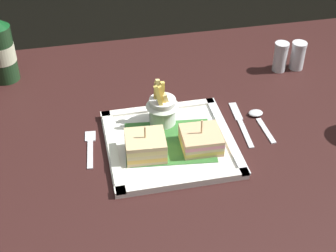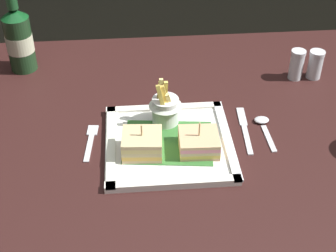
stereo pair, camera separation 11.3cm
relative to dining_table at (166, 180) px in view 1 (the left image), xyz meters
name	(u,v)px [view 1 (the left image)]	position (x,y,z in m)	size (l,w,h in m)	color
dining_table	(166,180)	(0.00, 0.00, 0.00)	(1.34, 0.95, 0.78)	black
square_plate	(171,143)	(0.00, -0.04, 0.15)	(0.28, 0.28, 0.02)	white
sandwich_half_left	(145,146)	(-0.06, -0.07, 0.18)	(0.09, 0.08, 0.08)	#DCB886
sandwich_half_right	(201,140)	(0.06, -0.07, 0.18)	(0.09, 0.09, 0.07)	tan
fries_cup	(164,106)	(0.00, 0.03, 0.20)	(0.08, 0.08, 0.11)	white
beer_bottle	(0,48)	(-0.37, 0.32, 0.24)	(0.07, 0.07, 0.25)	#1E3D20
fork	(90,147)	(-0.17, -0.01, 0.15)	(0.03, 0.13, 0.00)	silver
knife	(240,122)	(0.18, 0.01, 0.15)	(0.03, 0.18, 0.00)	silver
spoon	(258,117)	(0.23, 0.01, 0.15)	(0.03, 0.13, 0.01)	silver
salt_shaker	(280,58)	(0.36, 0.21, 0.18)	(0.04, 0.04, 0.08)	silver
pepper_shaker	(297,57)	(0.41, 0.21, 0.18)	(0.04, 0.04, 0.08)	silver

